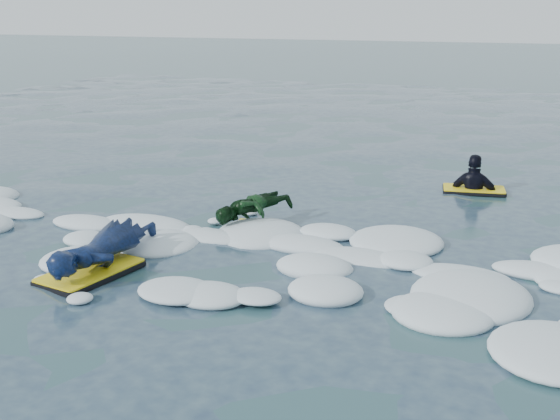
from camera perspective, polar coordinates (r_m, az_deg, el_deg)
The scene contains 5 objects.
ground at distance 7.93m, azimuth -10.13°, elevation -5.38°, with size 120.00×120.00×0.00m, color #19343C.
foam_band at distance 8.76m, azimuth -6.53°, elevation -3.14°, with size 12.00×3.10×0.30m, color white, non-canonical shape.
prone_woman_unit at distance 8.18m, azimuth -14.30°, elevation -3.20°, with size 0.81×1.78×0.46m.
prone_child_unit at distance 9.48m, azimuth -2.18°, elevation -0.12°, with size 1.02×1.27×0.44m.
waiting_rider_unit at distance 11.81m, azimuth 15.43°, elevation 0.91°, with size 1.06×0.71×1.47m.
Camera 1 is at (4.05, -6.19, 2.86)m, focal length 45.00 mm.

